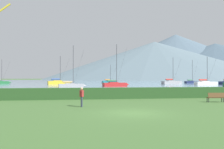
{
  "coord_description": "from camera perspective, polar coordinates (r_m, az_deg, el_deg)",
  "views": [
    {
      "loc": [
        -3.73,
        -15.71,
        2.46
      ],
      "look_at": [
        8.11,
        68.61,
        3.61
      ],
      "focal_mm": 37.09,
      "sensor_mm": 36.0,
      "label": 1
    }
  ],
  "objects": [
    {
      "name": "ground_plane",
      "position": [
        16.33,
        5.38,
        -9.44
      ],
      "size": [
        1000.0,
        1000.0,
        0.0
      ],
      "primitive_type": "plane",
      "color": "#3D602D"
    },
    {
      "name": "harbor_water",
      "position": [
        152.78,
        -6.6,
        -1.69
      ],
      "size": [
        320.0,
        246.0,
        0.0
      ],
      "primitive_type": "cube",
      "color": "slate",
      "rests_on": "ground_plane"
    },
    {
      "name": "hedge_line",
      "position": [
        27.03,
        -0.04,
        -4.63
      ],
      "size": [
        80.0,
        1.2,
        1.29
      ],
      "primitive_type": "cube",
      "color": "#284C23",
      "rests_on": "ground_plane"
    },
    {
      "name": "sailboat_slip_0",
      "position": [
        106.68,
        19.04,
        -1.74
      ],
      "size": [
        6.85,
        2.63,
        10.2
      ],
      "rotation": [
        0.0,
        0.0,
        0.11
      ],
      "color": "navy",
      "rests_on": "harbor_water"
    },
    {
      "name": "sailboat_slip_2",
      "position": [
        57.37,
        -9.95,
        -2.64
      ],
      "size": [
        6.95,
        2.88,
        10.38
      ],
      "rotation": [
        0.0,
        0.0,
        0.15
      ],
      "color": "#9E9EA3",
      "rests_on": "harbor_water"
    },
    {
      "name": "sailboat_slip_4",
      "position": [
        82.67,
        22.15,
        -1.95
      ],
      "size": [
        8.26,
        2.59,
        9.42
      ],
      "rotation": [
        0.0,
        0.0,
        0.02
      ],
      "color": "white",
      "rests_on": "harbor_water"
    },
    {
      "name": "sailboat_slip_5",
      "position": [
        100.83,
        -0.61,
        -1.83
      ],
      "size": [
        7.42,
        3.2,
        8.2
      ],
      "rotation": [
        0.0,
        0.0,
        0.17
      ],
      "color": "#19707A",
      "rests_on": "harbor_water"
    },
    {
      "name": "sailboat_slip_6",
      "position": [
        64.31,
        0.77,
        -2.38
      ],
      "size": [
        7.76,
        3.3,
        11.73
      ],
      "rotation": [
        0.0,
        0.0,
        0.16
      ],
      "color": "red",
      "rests_on": "harbor_water"
    },
    {
      "name": "sailboat_slip_7",
      "position": [
        87.52,
        -12.98,
        -1.89
      ],
      "size": [
        8.99,
        4.46,
        10.49
      ],
      "rotation": [
        0.0,
        0.0,
        0.26
      ],
      "color": "gold",
      "rests_on": "harbor_water"
    },
    {
      "name": "sailboat_slip_9",
      "position": [
        102.75,
        -25.81,
        -1.72
      ],
      "size": [
        7.65,
        4.03,
        9.67
      ],
      "rotation": [
        0.0,
        0.0,
        0.3
      ],
      "color": "#236B38",
      "rests_on": "harbor_water"
    },
    {
      "name": "sailboat_slip_10",
      "position": [
        90.15,
        14.55,
        -1.86
      ],
      "size": [
        8.73,
        3.61,
        10.15
      ],
      "rotation": [
        0.0,
        0.0,
        0.15
      ],
      "color": "#9E9EA3",
      "rests_on": "harbor_water"
    },
    {
      "name": "park_bench_near_path",
      "position": [
        25.45,
        24.19,
        -5.05
      ],
      "size": [
        1.72,
        0.58,
        0.95
      ],
      "rotation": [
        0.0,
        0.0,
        -0.06
      ],
      "color": "brown",
      "rests_on": "ground_plane"
    },
    {
      "name": "person_standing_walker",
      "position": [
        19.67,
        -7.49,
        -5.11
      ],
      "size": [
        0.36,
        0.57,
        1.65
      ],
      "rotation": [
        0.0,
        0.0,
        0.08
      ],
      "color": "#2D3347",
      "rests_on": "ground_plane"
    },
    {
      "name": "distant_hill_west_ridge",
      "position": [
        334.96,
        10.43,
        3.41
      ],
      "size": [
        310.77,
        310.77,
        53.71
      ],
      "primitive_type": "cone",
      "color": "slate",
      "rests_on": "ground_plane"
    },
    {
      "name": "distant_hill_central_peak",
      "position": [
        446.74,
        15.41,
        4.26
      ],
      "size": [
        357.33,
        357.33,
        82.84
      ],
      "primitive_type": "cone",
      "color": "#4C6070",
      "rests_on": "ground_plane"
    },
    {
      "name": "distant_hill_east_ridge",
      "position": [
        417.0,
        24.09,
        3.0
      ],
      "size": [
        355.26,
        355.26,
        58.85
      ],
      "primitive_type": "cone",
      "color": "#425666",
      "rests_on": "ground_plane"
    },
    {
      "name": "distant_hill_far_shoulder",
      "position": [
        394.56,
        10.25,
        2.11
      ],
      "size": [
        322.2,
        322.2,
        44.49
      ],
      "primitive_type": "cone",
      "color": "slate",
      "rests_on": "ground_plane"
    }
  ]
}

